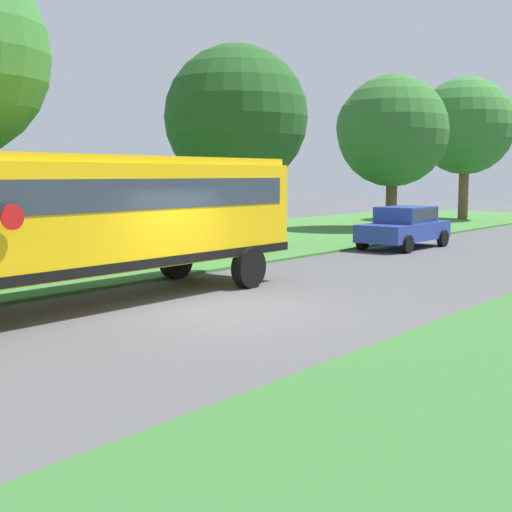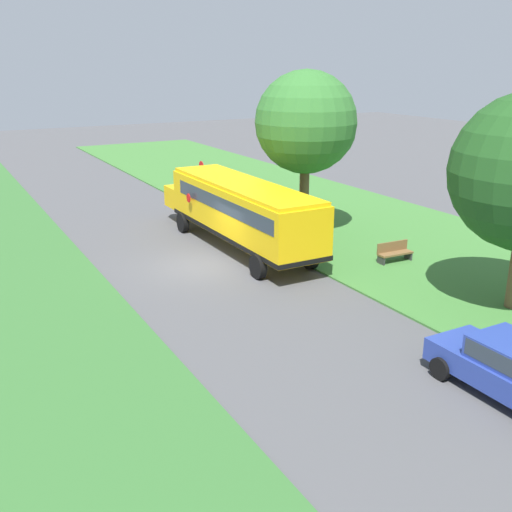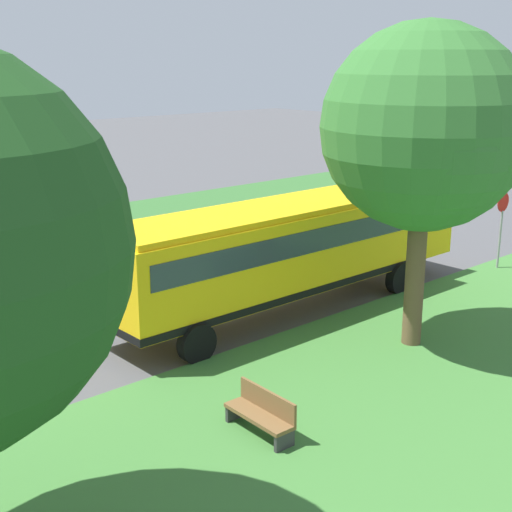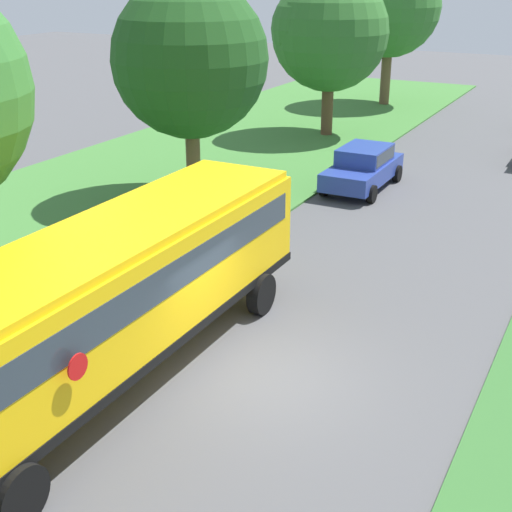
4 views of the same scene
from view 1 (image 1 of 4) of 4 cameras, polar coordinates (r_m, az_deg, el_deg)
ground_plane at (r=14.69m, az=-2.52°, el=-4.33°), size 120.00×120.00×0.00m
school_bus at (r=15.42m, az=-13.62°, el=3.22°), size 2.84×12.42×3.16m
car_blue_nearest at (r=27.39m, az=11.81°, el=2.45°), size 2.02×4.40×1.56m
oak_tree_roadside_mid at (r=26.84m, az=-1.88°, el=10.91°), size 5.32×5.32×7.53m
oak_tree_far_end at (r=36.16m, az=10.55°, el=9.86°), size 5.47×5.47×7.63m
oak_tree_across_road at (r=44.66m, az=16.25°, el=10.03°), size 5.74×5.74×8.50m
park_bench at (r=22.51m, az=-10.84°, el=0.58°), size 1.62×0.56×0.92m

